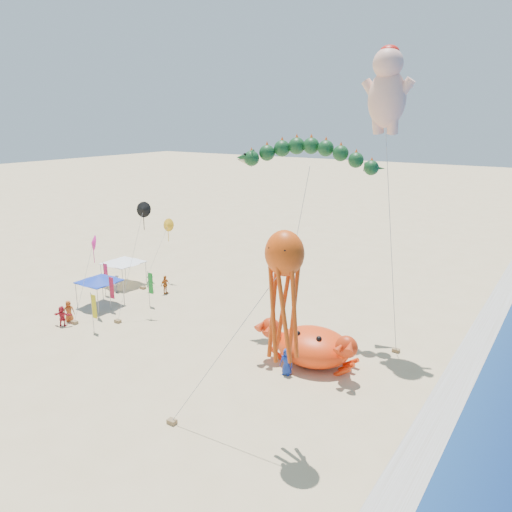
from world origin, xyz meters
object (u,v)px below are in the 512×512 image
at_px(crab_inflatable, 313,345).
at_px(dragon_kite, 308,159).
at_px(cherub_kite, 387,88).
at_px(canopy_blue, 99,279).
at_px(octopus_kite, 284,286).
at_px(canopy_white, 123,261).

xyz_separation_m(crab_inflatable, dragon_kite, (-3.33, 5.00, 11.81)).
bearing_deg(cherub_kite, canopy_blue, -164.05).
bearing_deg(octopus_kite, cherub_kite, 92.60).
distance_m(cherub_kite, canopy_blue, 28.08).
distance_m(canopy_blue, canopy_white, 5.84).
xyz_separation_m(canopy_blue, canopy_white, (-2.71, 5.18, 0.00)).
xyz_separation_m(octopus_kite, canopy_white, (-25.87, 12.95, -5.99)).
relative_size(canopy_blue, canopy_white, 0.94).
bearing_deg(crab_inflatable, cherub_kite, 71.82).
bearing_deg(dragon_kite, canopy_blue, -161.97).
height_order(cherub_kite, canopy_white, cherub_kite).
distance_m(dragon_kite, canopy_white, 22.67).
distance_m(octopus_kite, canopy_white, 29.54).
relative_size(cherub_kite, canopy_blue, 6.07).
distance_m(crab_inflatable, canopy_blue, 20.65).
height_order(crab_inflatable, octopus_kite, octopus_kite).
bearing_deg(canopy_white, canopy_blue, -62.42).
bearing_deg(dragon_kite, octopus_kite, -66.27).
relative_size(octopus_kite, canopy_white, 3.08).
xyz_separation_m(crab_inflatable, canopy_blue, (-20.61, -0.62, 1.11)).
height_order(crab_inflatable, canopy_blue, crab_inflatable).
height_order(octopus_kite, canopy_blue, octopus_kite).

